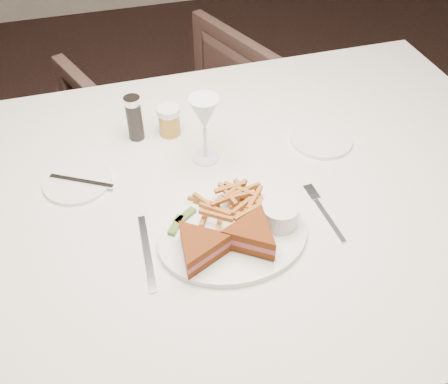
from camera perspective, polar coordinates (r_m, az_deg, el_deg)
name	(u,v)px	position (r m, az deg, el deg)	size (l,w,h in m)	color
ground	(223,274)	(1.94, -0.09, -9.38)	(5.00, 5.00, 0.00)	black
table	(219,288)	(1.44, -0.56, -10.88)	(1.64, 1.09, 0.75)	silver
chair_far	(181,124)	(2.04, -4.90, 7.80)	(0.69, 0.65, 0.71)	#4D352F
table_setting	(220,196)	(1.10, -0.41, -0.50)	(0.78, 0.60, 0.18)	white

